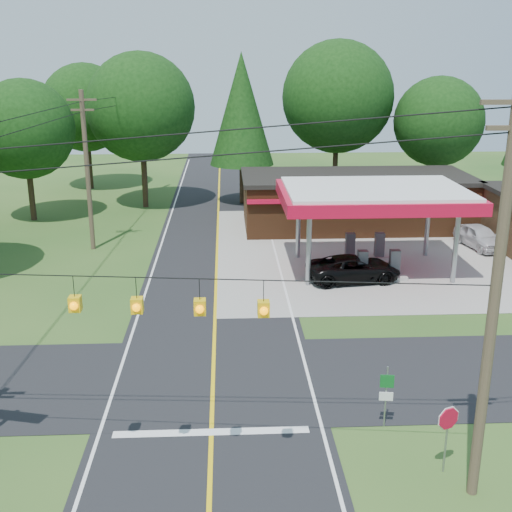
{
  "coord_description": "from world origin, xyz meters",
  "views": [
    {
      "loc": [
        0.57,
        -22.16,
        11.95
      ],
      "look_at": [
        2.0,
        7.0,
        2.8
      ],
      "focal_mm": 45.0,
      "sensor_mm": 36.0,
      "label": 1
    }
  ],
  "objects_px": {
    "octagonal_stop_sign": "(448,424)",
    "sedan_car": "(480,237)",
    "gas_canopy": "(374,198)",
    "suv_car": "(353,269)"
  },
  "relations": [
    {
      "from": "gas_canopy",
      "to": "sedan_car",
      "type": "xyz_separation_m",
      "value": [
        8.0,
        4.0,
        -3.53
      ]
    },
    {
      "from": "octagonal_stop_sign",
      "to": "suv_car",
      "type": "bearing_deg",
      "value": 88.05
    },
    {
      "from": "sedan_car",
      "to": "octagonal_stop_sign",
      "type": "height_order",
      "value": "octagonal_stop_sign"
    },
    {
      "from": "gas_canopy",
      "to": "octagonal_stop_sign",
      "type": "bearing_deg",
      "value": -96.0
    },
    {
      "from": "suv_car",
      "to": "gas_canopy",
      "type": "bearing_deg",
      "value": -42.94
    },
    {
      "from": "sedan_car",
      "to": "octagonal_stop_sign",
      "type": "relative_size",
      "value": 1.96
    },
    {
      "from": "suv_car",
      "to": "sedan_car",
      "type": "distance_m",
      "value": 11.16
    },
    {
      "from": "gas_canopy",
      "to": "octagonal_stop_sign",
      "type": "xyz_separation_m",
      "value": [
        -2.0,
        -19.01,
        -2.64
      ]
    },
    {
      "from": "octagonal_stop_sign",
      "to": "sedan_car",
      "type": "bearing_deg",
      "value": 66.51
    },
    {
      "from": "gas_canopy",
      "to": "sedan_car",
      "type": "height_order",
      "value": "gas_canopy"
    }
  ]
}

